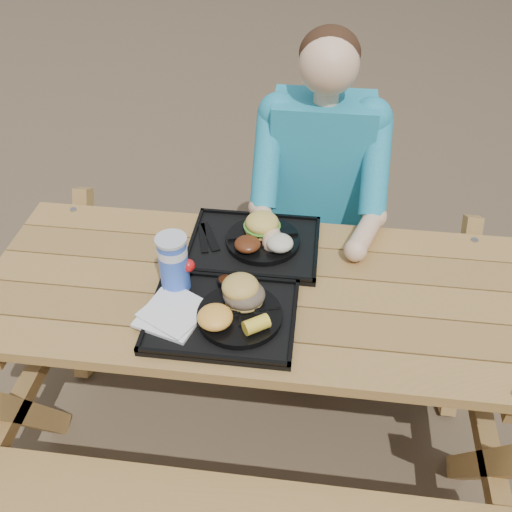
# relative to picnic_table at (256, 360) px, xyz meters

# --- Properties ---
(ground) EXTENTS (60.00, 60.00, 0.00)m
(ground) POSITION_rel_picnic_table_xyz_m (0.00, 0.00, -0.38)
(ground) COLOR #999999
(ground) RESTS_ON ground
(picnic_table) EXTENTS (1.80, 1.49, 0.75)m
(picnic_table) POSITION_rel_picnic_table_xyz_m (0.00, 0.00, 0.00)
(picnic_table) COLOR #999999
(picnic_table) RESTS_ON ground
(tray_near) EXTENTS (0.45, 0.35, 0.02)m
(tray_near) POSITION_rel_picnic_table_xyz_m (-0.08, -0.16, 0.39)
(tray_near) COLOR black
(tray_near) RESTS_ON picnic_table
(tray_far) EXTENTS (0.45, 0.35, 0.02)m
(tray_far) POSITION_rel_picnic_table_xyz_m (-0.03, 0.19, 0.39)
(tray_far) COLOR black
(tray_far) RESTS_ON picnic_table
(plate_near) EXTENTS (0.26, 0.26, 0.02)m
(plate_near) POSITION_rel_picnic_table_xyz_m (-0.03, -0.16, 0.41)
(plate_near) COLOR black
(plate_near) RESTS_ON tray_near
(plate_far) EXTENTS (0.26, 0.26, 0.02)m
(plate_far) POSITION_rel_picnic_table_xyz_m (-0.00, 0.20, 0.41)
(plate_far) COLOR black
(plate_far) RESTS_ON tray_far
(napkin_stack) EXTENTS (0.22, 0.22, 0.02)m
(napkin_stack) POSITION_rel_picnic_table_xyz_m (-0.24, -0.18, 0.41)
(napkin_stack) COLOR white
(napkin_stack) RESTS_ON tray_near
(soda_cup) EXTENTS (0.09, 0.09, 0.19)m
(soda_cup) POSITION_rel_picnic_table_xyz_m (-0.25, -0.05, 0.49)
(soda_cup) COLOR blue
(soda_cup) RESTS_ON tray_near
(condiment_bbq) EXTENTS (0.05, 0.05, 0.03)m
(condiment_bbq) POSITION_rel_picnic_table_xyz_m (-0.09, -0.03, 0.41)
(condiment_bbq) COLOR black
(condiment_bbq) RESTS_ON tray_near
(condiment_mustard) EXTENTS (0.05, 0.05, 0.03)m
(condiment_mustard) POSITION_rel_picnic_table_xyz_m (-0.03, -0.05, 0.41)
(condiment_mustard) COLOR gold
(condiment_mustard) RESTS_ON tray_near
(sandwich) EXTENTS (0.12, 0.12, 0.13)m
(sandwich) POSITION_rel_picnic_table_xyz_m (-0.02, -0.11, 0.48)
(sandwich) COLOR gold
(sandwich) RESTS_ON plate_near
(mac_cheese) EXTENTS (0.11, 0.11, 0.05)m
(mac_cheese) POSITION_rel_picnic_table_xyz_m (-0.09, -0.22, 0.44)
(mac_cheese) COLOR #FFB843
(mac_cheese) RESTS_ON plate_near
(corn_cob) EXTENTS (0.10, 0.10, 0.04)m
(corn_cob) POSITION_rel_picnic_table_xyz_m (0.03, -0.23, 0.44)
(corn_cob) COLOR yellow
(corn_cob) RESTS_ON plate_near
(cutlery_far) EXTENTS (0.10, 0.16, 0.01)m
(cutlery_far) POSITION_rel_picnic_table_xyz_m (-0.19, 0.21, 0.40)
(cutlery_far) COLOR black
(cutlery_far) RESTS_ON tray_far
(burger) EXTENTS (0.12, 0.12, 0.11)m
(burger) POSITION_rel_picnic_table_xyz_m (-0.01, 0.24, 0.47)
(burger) COLOR #DFB84E
(burger) RESTS_ON plate_far
(baked_beans) EXTENTS (0.09, 0.09, 0.04)m
(baked_beans) POSITION_rel_picnic_table_xyz_m (-0.05, 0.14, 0.44)
(baked_beans) COLOR #572611
(baked_beans) RESTS_ON plate_far
(potato_salad) EXTENTS (0.09, 0.09, 0.05)m
(potato_salad) POSITION_rel_picnic_table_xyz_m (0.06, 0.15, 0.44)
(potato_salad) COLOR beige
(potato_salad) RESTS_ON plate_far
(diner) EXTENTS (0.48, 0.84, 1.28)m
(diner) POSITION_rel_picnic_table_xyz_m (0.18, 0.59, 0.27)
(diner) COLOR teal
(diner) RESTS_ON ground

